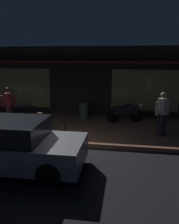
{
  "coord_description": "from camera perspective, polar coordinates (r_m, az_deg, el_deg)",
  "views": [
    {
      "loc": [
        2.43,
        -6.59,
        3.12
      ],
      "look_at": [
        0.92,
        2.4,
        0.95
      ],
      "focal_mm": 37.72,
      "sensor_mm": 36.0,
      "label": 1
    }
  ],
  "objects": [
    {
      "name": "ground_plane",
      "position": [
        7.69,
        -9.96,
        -10.77
      ],
      "size": [
        60.0,
        60.0,
        0.0
      ],
      "primitive_type": "plane",
      "color": "black"
    },
    {
      "name": "sidewalk_slab",
      "position": [
        10.35,
        -4.49,
        -3.76
      ],
      "size": [
        18.0,
        4.0,
        0.15
      ],
      "primitive_type": "cube",
      "color": "brown",
      "rests_on": "ground_plane"
    },
    {
      "name": "storefront_building",
      "position": [
        13.27,
        -1.07,
        7.7
      ],
      "size": [
        18.0,
        3.3,
        3.6
      ],
      "color": "black",
      "rests_on": "ground_plane"
    },
    {
      "name": "motorcycle",
      "position": [
        10.85,
        8.78,
        0.06
      ],
      "size": [
        1.67,
        0.7,
        0.97
      ],
      "color": "black",
      "rests_on": "sidewalk_slab"
    },
    {
      "name": "bicycle_parked",
      "position": [
        12.21,
        -16.5,
        0.48
      ],
      "size": [
        1.66,
        0.42,
        0.91
      ],
      "color": "black",
      "rests_on": "sidewalk_slab"
    },
    {
      "name": "bicycle_extra",
      "position": [
        9.26,
        -10.49,
        -3.22
      ],
      "size": [
        1.65,
        0.42,
        0.91
      ],
      "color": "black",
      "rests_on": "sidewalk_slab"
    },
    {
      "name": "person_photographer",
      "position": [
        10.76,
        -19.0,
        1.44
      ],
      "size": [
        0.61,
        0.43,
        1.67
      ],
      "color": "#28232D",
      "rests_on": "sidewalk_slab"
    },
    {
      "name": "person_bystander",
      "position": [
        9.27,
        17.21,
        -0.27
      ],
      "size": [
        0.56,
        0.44,
        1.67
      ],
      "color": "#28232D",
      "rests_on": "sidewalk_slab"
    },
    {
      "name": "trash_bin",
      "position": [
        11.12,
        -1.36,
        0.41
      ],
      "size": [
        0.48,
        0.48,
        0.93
      ],
      "color": "#2D4C33",
      "rests_on": "sidewalk_slab"
    },
    {
      "name": "parked_car_across",
      "position": [
        7.01,
        -18.85,
        -7.53
      ],
      "size": [
        4.13,
        1.83,
        1.42
      ],
      "color": "black",
      "rests_on": "ground_plane"
    }
  ]
}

